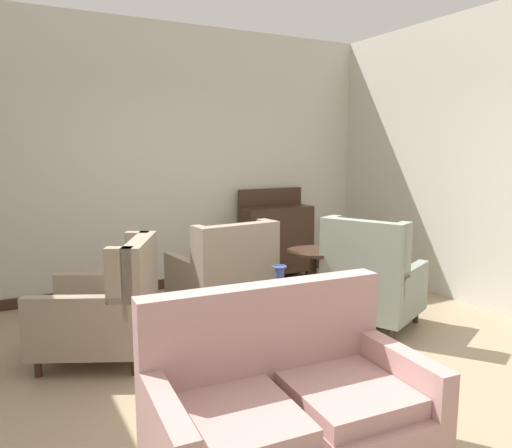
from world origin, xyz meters
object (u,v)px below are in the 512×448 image
object	(u,v)px
settee	(286,405)
side_table	(313,278)
armchair_near_window	(224,279)
armchair_far_left	(106,309)
porcelain_vase	(279,289)
coffee_table	(287,317)
sideboard	(276,238)
armchair_back_corner	(371,282)

from	to	relation	value
settee	side_table	distance (m)	2.46
armchair_near_window	armchair_far_left	bearing A→B (deg)	12.66
armchair_far_left	armchair_near_window	xyz separation A→B (m)	(1.25, 0.41, 0.00)
porcelain_vase	settee	world-z (taller)	settee
coffee_table	sideboard	bearing A→B (deg)	61.55
settee	side_table	xyz separation A→B (m)	(1.51, 1.94, 0.03)
coffee_table	armchair_near_window	world-z (taller)	armchair_near_window
armchair_back_corner	armchair_near_window	bearing A→B (deg)	27.45
porcelain_vase	settee	bearing A→B (deg)	-119.18
settee	sideboard	distance (m)	4.01
armchair_near_window	side_table	world-z (taller)	armchair_near_window
armchair_near_window	armchair_back_corner	bearing A→B (deg)	137.31
armchair_near_window	sideboard	xyz separation A→B (m)	(1.26, 1.11, 0.12)
armchair_far_left	armchair_back_corner	xyz separation A→B (m)	(2.39, -0.47, 0.03)
settee	side_table	bearing A→B (deg)	55.79
armchair_near_window	sideboard	bearing A→B (deg)	-143.99
armchair_far_left	armchair_near_window	world-z (taller)	armchair_near_window
armchair_far_left	settee	bearing A→B (deg)	40.78
armchair_far_left	armchair_back_corner	bearing A→B (deg)	104.77
coffee_table	armchair_far_left	bearing A→B (deg)	146.97
side_table	armchair_back_corner	bearing A→B (deg)	-50.77
settee	armchair_near_window	size ratio (longest dim) A/B	1.44
coffee_table	armchair_back_corner	size ratio (longest dim) A/B	0.83
armchair_back_corner	armchair_near_window	xyz separation A→B (m)	(-1.15, 0.87, -0.03)
porcelain_vase	settee	distance (m)	1.37
porcelain_vase	armchair_near_window	xyz separation A→B (m)	(0.06, 1.19, -0.21)
settee	coffee_table	bearing A→B (deg)	61.70
settee	armchair_far_left	xyz separation A→B (m)	(-0.53, 1.96, 0.02)
armchair_back_corner	armchair_near_window	distance (m)	1.44
armchair_far_left	sideboard	xyz separation A→B (m)	(2.51, 1.52, 0.12)
armchair_back_corner	sideboard	size ratio (longest dim) A/B	0.90
settee	armchair_back_corner	xyz separation A→B (m)	(1.87, 1.50, 0.05)
armchair_far_left	armchair_back_corner	size ratio (longest dim) A/B	1.06
coffee_table	armchair_far_left	size ratio (longest dim) A/B	0.79
armchair_far_left	armchair_back_corner	distance (m)	2.44
settee	armchair_back_corner	bearing A→B (deg)	42.32
settee	armchair_far_left	size ratio (longest dim) A/B	1.29
armchair_far_left	side_table	bearing A→B (deg)	115.14
armchair_near_window	settee	bearing A→B (deg)	67.66
porcelain_vase	settee	size ratio (longest dim) A/B	0.22
porcelain_vase	sideboard	bearing A→B (deg)	60.15
coffee_table	sideboard	size ratio (longest dim) A/B	0.75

